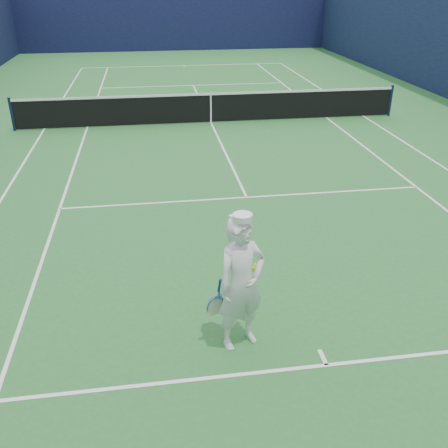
% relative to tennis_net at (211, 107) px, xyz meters
% --- Properties ---
extents(ground, '(80.00, 80.00, 0.00)m').
position_rel_tennis_net_xyz_m(ground, '(0.00, 0.00, -0.55)').
color(ground, '#28692E').
rests_on(ground, ground).
extents(court_markings, '(11.03, 23.83, 0.01)m').
position_rel_tennis_net_xyz_m(court_markings, '(0.00, 0.00, -0.55)').
color(court_markings, white).
rests_on(court_markings, ground).
extents(windscreen_fence, '(20.12, 36.12, 4.00)m').
position_rel_tennis_net_xyz_m(windscreen_fence, '(0.00, 0.00, 1.45)').
color(windscreen_fence, '#0E1236').
rests_on(windscreen_fence, ground).
extents(tennis_net, '(12.88, 0.09, 1.07)m').
position_rel_tennis_net_xyz_m(tennis_net, '(0.00, 0.00, 0.00)').
color(tennis_net, '#141E4C').
rests_on(tennis_net, ground).
extents(tennis_player, '(0.90, 0.68, 1.96)m').
position_rel_tennis_net_xyz_m(tennis_player, '(-1.03, -11.26, 0.40)').
color(tennis_player, white).
rests_on(tennis_player, ground).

